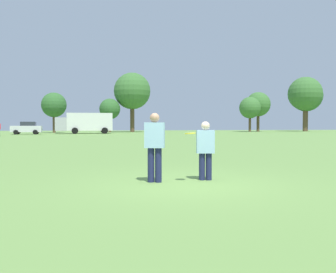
{
  "coord_description": "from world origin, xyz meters",
  "views": [
    {
      "loc": [
        -1.98,
        -8.46,
        1.42
      ],
      "look_at": [
        0.05,
        2.25,
        1.06
      ],
      "focal_mm": 39.04,
      "sensor_mm": 36.0,
      "label": 1
    }
  ],
  "objects_px": {
    "player_defender": "(205,147)",
    "box_truck": "(86,122)",
    "player_thrower": "(155,143)",
    "frisbee": "(190,133)",
    "parked_car_center": "(27,128)"
  },
  "relations": [
    {
      "from": "parked_car_center",
      "to": "player_thrower",
      "type": "bearing_deg",
      "value": -76.12
    },
    {
      "from": "player_defender",
      "to": "frisbee",
      "type": "distance_m",
      "value": 0.7
    },
    {
      "from": "player_defender",
      "to": "frisbee",
      "type": "height_order",
      "value": "player_defender"
    },
    {
      "from": "box_truck",
      "to": "player_thrower",
      "type": "bearing_deg",
      "value": -86.08
    },
    {
      "from": "frisbee",
      "to": "box_truck",
      "type": "bearing_deg",
      "value": 94.87
    },
    {
      "from": "frisbee",
      "to": "parked_car_center",
      "type": "relative_size",
      "value": 0.06
    },
    {
      "from": "player_thrower",
      "to": "box_truck",
      "type": "distance_m",
      "value": 48.97
    },
    {
      "from": "player_defender",
      "to": "box_truck",
      "type": "height_order",
      "value": "box_truck"
    },
    {
      "from": "parked_car_center",
      "to": "box_truck",
      "type": "distance_m",
      "value": 8.51
    },
    {
      "from": "player_thrower",
      "to": "frisbee",
      "type": "distance_m",
      "value": 0.91
    },
    {
      "from": "player_defender",
      "to": "parked_car_center",
      "type": "bearing_deg",
      "value": 105.44
    },
    {
      "from": "player_thrower",
      "to": "player_defender",
      "type": "distance_m",
      "value": 1.33
    },
    {
      "from": "player_thrower",
      "to": "player_defender",
      "type": "relative_size",
      "value": 1.14
    },
    {
      "from": "player_thrower",
      "to": "player_defender",
      "type": "bearing_deg",
      "value": 4.49
    },
    {
      "from": "player_thrower",
      "to": "frisbee",
      "type": "height_order",
      "value": "player_thrower"
    }
  ]
}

